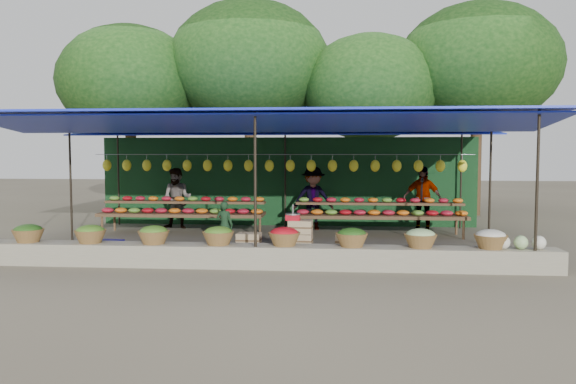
# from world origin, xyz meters

# --- Properties ---
(ground) EXTENTS (60.00, 60.00, 0.00)m
(ground) POSITION_xyz_m (0.00, 0.00, 0.00)
(ground) COLOR brown
(ground) RESTS_ON ground
(stone_curb) EXTENTS (10.60, 0.55, 0.40)m
(stone_curb) POSITION_xyz_m (0.00, -2.75, 0.20)
(stone_curb) COLOR gray
(stone_curb) RESTS_ON ground
(stall_canopy) EXTENTS (10.80, 6.60, 2.82)m
(stall_canopy) POSITION_xyz_m (0.00, 0.07, 2.68)
(stall_canopy) COLOR black
(stall_canopy) RESTS_ON ground
(produce_baskets) EXTENTS (8.98, 0.58, 0.34)m
(produce_baskets) POSITION_xyz_m (-0.10, -2.75, 0.56)
(produce_baskets) COLOR brown
(produce_baskets) RESTS_ON stone_curb
(netting_backdrop) EXTENTS (10.60, 0.06, 2.50)m
(netting_backdrop) POSITION_xyz_m (0.00, 3.15, 1.25)
(netting_backdrop) COLOR #1A4A22
(netting_backdrop) RESTS_ON ground
(tree_row) EXTENTS (16.51, 5.50, 7.12)m
(tree_row) POSITION_xyz_m (0.50, 6.09, 4.70)
(tree_row) COLOR #322012
(tree_row) RESTS_ON ground
(fruit_table_left) EXTENTS (4.21, 0.95, 0.93)m
(fruit_table_left) POSITION_xyz_m (-2.49, 1.35, 0.61)
(fruit_table_left) COLOR #44331B
(fruit_table_left) RESTS_ON ground
(fruit_table_right) EXTENTS (4.21, 0.95, 0.93)m
(fruit_table_right) POSITION_xyz_m (2.51, 1.35, 0.61)
(fruit_table_right) COLOR #44331B
(fruit_table_right) RESTS_ON ground
(crate_counter) EXTENTS (2.37, 0.37, 0.77)m
(crate_counter) POSITION_xyz_m (0.71, -2.00, 0.31)
(crate_counter) COLOR #A07B5B
(crate_counter) RESTS_ON ground
(weighing_scale) EXTENTS (0.29, 0.29, 0.31)m
(weighing_scale) POSITION_xyz_m (0.60, -2.00, 0.84)
(weighing_scale) COLOR #B60E1D
(weighing_scale) RESTS_ON crate_counter
(vendor_seated) EXTENTS (0.42, 0.32, 1.03)m
(vendor_seated) POSITION_xyz_m (-0.96, -0.92, 0.52)
(vendor_seated) COLOR #17331B
(vendor_seated) RESTS_ON ground
(customer_left) EXTENTS (0.84, 0.68, 1.65)m
(customer_left) POSITION_xyz_m (-2.89, 2.22, 0.82)
(customer_left) COLOR slate
(customer_left) RESTS_ON ground
(customer_mid) EXTENTS (1.20, 0.84, 1.69)m
(customer_mid) POSITION_xyz_m (0.81, 2.33, 0.84)
(customer_mid) COLOR slate
(customer_mid) RESTS_ON ground
(customer_right) EXTENTS (1.09, 0.76, 1.72)m
(customer_right) POSITION_xyz_m (3.66, 2.12, 0.86)
(customer_right) COLOR slate
(customer_right) RESTS_ON ground
(blue_crate_front) EXTENTS (0.56, 0.44, 0.31)m
(blue_crate_front) POSITION_xyz_m (-3.13, -1.84, 0.15)
(blue_crate_front) COLOR navy
(blue_crate_front) RESTS_ON ground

